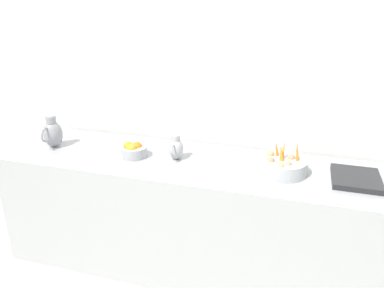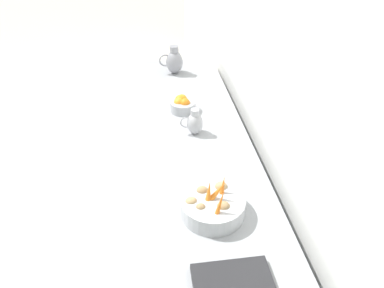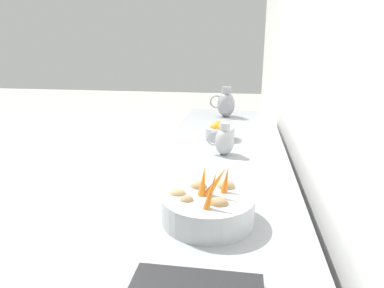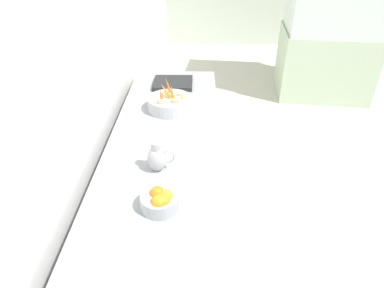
% 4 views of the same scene
% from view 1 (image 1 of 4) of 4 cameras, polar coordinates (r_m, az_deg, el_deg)
% --- Properties ---
extents(tile_wall_left, '(0.10, 9.64, 3.00)m').
position_cam_1_polar(tile_wall_left, '(2.93, 12.35, 10.78)').
color(tile_wall_left, white).
rests_on(tile_wall_left, ground_plane).
extents(prep_counter, '(0.74, 2.87, 0.90)m').
position_cam_1_polar(prep_counter, '(2.96, 0.00, -10.61)').
color(prep_counter, '#9EA0A5').
rests_on(prep_counter, ground_plane).
extents(vegetable_colander, '(0.34, 0.34, 0.23)m').
position_cam_1_polar(vegetable_colander, '(2.62, 13.32, -3.13)').
color(vegetable_colander, '#ADAFB5').
rests_on(vegetable_colander, prep_counter).
extents(orange_bowl, '(0.19, 0.19, 0.12)m').
position_cam_1_polar(orange_bowl, '(2.84, -8.85, -0.90)').
color(orange_bowl, '#9EA0A5').
rests_on(orange_bowl, prep_counter).
extents(metal_pitcher_tall, '(0.21, 0.15, 0.25)m').
position_cam_1_polar(metal_pitcher_tall, '(3.17, -20.25, 1.56)').
color(metal_pitcher_tall, gray).
rests_on(metal_pitcher_tall, prep_counter).
extents(metal_pitcher_short, '(0.16, 0.11, 0.19)m').
position_cam_1_polar(metal_pitcher_short, '(2.76, -2.45, -0.66)').
color(metal_pitcher_short, '#A3A3A8').
rests_on(metal_pitcher_short, prep_counter).
extents(counter_sink_basin, '(0.34, 0.30, 0.04)m').
position_cam_1_polar(counter_sink_basin, '(2.67, 23.43, -4.78)').
color(counter_sink_basin, '#232326').
rests_on(counter_sink_basin, prep_counter).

